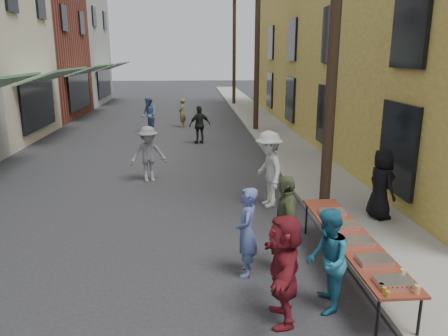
{
  "coord_description": "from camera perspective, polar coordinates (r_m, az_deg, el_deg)",
  "views": [
    {
      "loc": [
        1.09,
        -7.04,
        3.81
      ],
      "look_at": [
        1.78,
        2.57,
        1.3
      ],
      "focal_mm": 35.0,
      "sensor_mm": 36.0,
      "label": 1
    }
  ],
  "objects": [
    {
      "name": "ground",
      "position": [
        8.08,
        -11.69,
        -13.87
      ],
      "size": [
        120.0,
        120.0,
        0.0
      ],
      "primitive_type": "plane",
      "color": "#28282B",
      "rests_on": "ground"
    },
    {
      "name": "sidewalk",
      "position": [
        22.7,
        5.9,
        5.01
      ],
      "size": [
        2.2,
        60.0,
        0.1
      ],
      "primitive_type": "cube",
      "color": "gray",
      "rests_on": "ground"
    },
    {
      "name": "building_ochre",
      "position": [
        23.33,
        22.28,
        16.51
      ],
      "size": [
        10.0,
        28.0,
        10.0
      ],
      "primitive_type": "cube",
      "color": "#AE8E3E",
      "rests_on": "ground"
    },
    {
      "name": "utility_pole_near",
      "position": [
        10.56,
        14.32,
        17.93
      ],
      "size": [
        0.26,
        0.26,
        9.0
      ],
      "primitive_type": "cylinder",
      "color": "#2D2116",
      "rests_on": "ground"
    },
    {
      "name": "utility_pole_mid",
      "position": [
        22.28,
        4.36,
        16.36
      ],
      "size": [
        0.26,
        0.26,
        9.0
      ],
      "primitive_type": "cylinder",
      "color": "#2D2116",
      "rests_on": "ground"
    },
    {
      "name": "utility_pole_far",
      "position": [
        34.2,
        1.34,
        15.78
      ],
      "size": [
        0.26,
        0.26,
        9.0
      ],
      "primitive_type": "cylinder",
      "color": "#2D2116",
      "rests_on": "ground"
    },
    {
      "name": "serving_table",
      "position": [
        8.0,
        16.26,
        -8.8
      ],
      "size": [
        0.7,
        4.0,
        0.75
      ],
      "color": "maroon",
      "rests_on": "ground"
    },
    {
      "name": "catering_tray_sausage",
      "position": [
        6.61,
        21.3,
        -13.7
      ],
      "size": [
        0.5,
        0.33,
        0.08
      ],
      "primitive_type": "cube",
      "color": "maroon",
      "rests_on": "serving_table"
    },
    {
      "name": "catering_tray_foil_b",
      "position": [
        7.13,
        19.08,
        -11.33
      ],
      "size": [
        0.5,
        0.33,
        0.08
      ],
      "primitive_type": "cube",
      "color": "#B2B2B7",
      "rests_on": "serving_table"
    },
    {
      "name": "catering_tray_buns",
      "position": [
        7.72,
        17.06,
        -9.13
      ],
      "size": [
        0.5,
        0.33,
        0.08
      ],
      "primitive_type": "cube",
      "color": "tan",
      "rests_on": "serving_table"
    },
    {
      "name": "catering_tray_foil_d",
      "position": [
        8.32,
        15.36,
        -7.24
      ],
      "size": [
        0.5,
        0.33,
        0.08
      ],
      "primitive_type": "cube",
      "color": "#B2B2B7",
      "rests_on": "serving_table"
    },
    {
      "name": "catering_tray_buns_end",
      "position": [
        8.94,
        13.89,
        -5.6
      ],
      "size": [
        0.5,
        0.33,
        0.08
      ],
      "primitive_type": "cube",
      "color": "tan",
      "rests_on": "serving_table"
    },
    {
      "name": "condiment_jar_a",
      "position": [
        6.28,
        20.61,
        -15.17
      ],
      "size": [
        0.07,
        0.07,
        0.08
      ],
      "primitive_type": "cylinder",
      "color": "#A57F26",
      "rests_on": "serving_table"
    },
    {
      "name": "condiment_jar_b",
      "position": [
        6.36,
        20.23,
        -14.74
      ],
      "size": [
        0.07,
        0.07,
        0.08
      ],
      "primitive_type": "cylinder",
      "color": "#A57F26",
      "rests_on": "serving_table"
    },
    {
      "name": "condiment_jar_c",
      "position": [
        6.44,
        19.86,
        -14.33
      ],
      "size": [
        0.07,
        0.07,
        0.08
      ],
      "primitive_type": "cylinder",
      "color": "#A57F26",
      "rests_on": "serving_table"
    },
    {
      "name": "cup_stack",
      "position": [
        6.49,
        23.92,
        -14.31
      ],
      "size": [
        0.08,
        0.08,
        0.12
      ],
      "primitive_type": "cylinder",
      "color": "tan",
      "rests_on": "serving_table"
    },
    {
      "name": "guest_front_b",
      "position": [
        7.72,
        2.98,
        -8.34
      ],
      "size": [
        0.47,
        0.64,
        1.61
      ],
      "primitive_type": "imported",
      "rotation": [
        0.0,
        0.0,
        -1.72
      ],
      "color": "#5263A0",
      "rests_on": "ground"
    },
    {
      "name": "guest_front_c",
      "position": [
        6.88,
        13.3,
        -11.72
      ],
      "size": [
        0.78,
        0.9,
        1.61
      ],
      "primitive_type": "imported",
      "rotation": [
        0.0,
        0.0,
        -1.81
      ],
      "color": "#216E8B",
      "rests_on": "ground"
    },
    {
      "name": "guest_front_d",
      "position": [
        11.18,
        5.86,
        -0.13
      ],
      "size": [
        0.94,
        1.37,
        1.96
      ],
      "primitive_type": "imported",
      "rotation": [
        0.0,
        0.0,
        -1.39
      ],
      "color": "silver",
      "rests_on": "ground"
    },
    {
      "name": "guest_front_e",
      "position": [
        7.88,
        8.0,
        -7.24
      ],
      "size": [
        0.45,
        1.06,
        1.79
      ],
      "primitive_type": "imported",
      "rotation": [
        0.0,
        0.0,
        -1.56
      ],
      "color": "#535E36",
      "rests_on": "ground"
    },
    {
      "name": "guest_queue_back",
      "position": [
        6.48,
        7.82,
        -12.95
      ],
      "size": [
        0.65,
        1.58,
        1.66
      ],
      "primitive_type": "imported",
      "rotation": [
        0.0,
        0.0,
        -1.68
      ],
      "color": "maroon",
      "rests_on": "ground"
    },
    {
      "name": "server",
      "position": [
        10.69,
        19.85,
        -1.98
      ],
      "size": [
        0.68,
        0.89,
        1.64
      ],
      "primitive_type": "imported",
      "rotation": [
        0.0,
        0.0,
        1.78
      ],
      "color": "black",
      "rests_on": "sidewalk"
    },
    {
      "name": "passerby_left",
      "position": [
        13.55,
        -9.84,
        1.8
      ],
      "size": [
        1.23,
        0.9,
        1.71
      ],
      "primitive_type": "imported",
      "rotation": [
        0.0,
        0.0,
        0.26
      ],
      "color": "slate",
      "rests_on": "ground"
    },
    {
      "name": "passerby_mid",
      "position": [
        19.15,
        -3.19,
        5.64
      ],
      "size": [
        1.05,
        0.73,
        1.65
      ],
      "primitive_type": "imported",
      "rotation": [
        0.0,
        0.0,
        3.52
      ],
      "color": "black",
      "rests_on": "ground"
    },
    {
      "name": "passerby_right",
      "position": [
        23.72,
        -5.49,
        7.17
      ],
      "size": [
        0.47,
        0.62,
        1.52
      ],
      "primitive_type": "imported",
      "rotation": [
        0.0,
        0.0,
        4.51
      ],
      "color": "olive",
      "rests_on": "ground"
    },
    {
      "name": "passerby_far",
      "position": [
        22.11,
        -9.78,
        6.84
      ],
      "size": [
        1.03,
        1.09,
        1.79
      ],
      "primitive_type": "imported",
      "rotation": [
        0.0,
        0.0,
        5.24
      ],
      "color": "#4E6598",
      "rests_on": "ground"
    }
  ]
}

